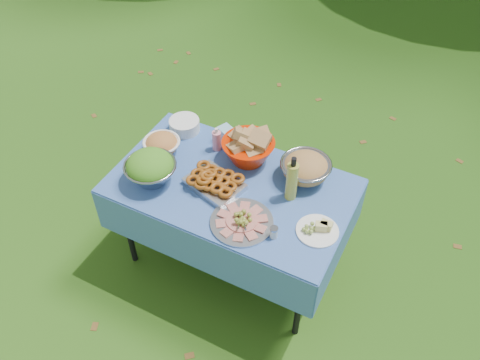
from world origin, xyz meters
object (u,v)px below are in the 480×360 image
at_px(charcuterie_platter, 242,218).
at_px(plate_stack, 184,125).
at_px(picnic_table, 232,225).
at_px(pasta_bowl_steel, 306,168).
at_px(salad_bowl, 150,168).
at_px(bread_bowl, 248,146).
at_px(oil_bottle, 292,178).

bearing_deg(charcuterie_platter, plate_stack, 142.36).
bearing_deg(picnic_table, pasta_bowl_steel, 35.33).
bearing_deg(plate_stack, salad_bowl, -81.56).
relative_size(bread_bowl, charcuterie_platter, 0.93).
xyz_separation_m(salad_bowl, pasta_bowl_steel, (0.83, 0.45, -0.02)).
bearing_deg(plate_stack, bread_bowl, -7.30).
relative_size(pasta_bowl_steel, oil_bottle, 0.99).
relative_size(plate_stack, oil_bottle, 0.66).
relative_size(charcuterie_platter, oil_bottle, 1.16).
bearing_deg(salad_bowl, bread_bowl, 44.76).
bearing_deg(plate_stack, charcuterie_platter, -37.64).
relative_size(plate_stack, charcuterie_platter, 0.56).
relative_size(bread_bowl, oil_bottle, 1.08).
xyz_separation_m(plate_stack, pasta_bowl_steel, (0.90, -0.05, 0.04)).
height_order(bread_bowl, pasta_bowl_steel, bread_bowl).
height_order(picnic_table, oil_bottle, oil_bottle).
relative_size(salad_bowl, plate_stack, 1.53).
bearing_deg(pasta_bowl_steel, plate_stack, 176.65).
bearing_deg(oil_bottle, salad_bowl, -162.24).
bearing_deg(bread_bowl, plate_stack, 172.70).
bearing_deg(charcuterie_platter, pasta_bowl_steel, 70.37).
bearing_deg(charcuterie_platter, salad_bowl, 175.37).
relative_size(picnic_table, oil_bottle, 4.67).
relative_size(plate_stack, bread_bowl, 0.61).
distance_m(salad_bowl, bread_bowl, 0.62).
distance_m(picnic_table, charcuterie_platter, 0.52).
height_order(picnic_table, charcuterie_platter, charcuterie_platter).
distance_m(salad_bowl, charcuterie_platter, 0.65).
bearing_deg(picnic_table, salad_bowl, -157.61).
bearing_deg(pasta_bowl_steel, picnic_table, -144.67).
distance_m(picnic_table, pasta_bowl_steel, 0.65).
xyz_separation_m(plate_stack, oil_bottle, (0.89, -0.24, 0.11)).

